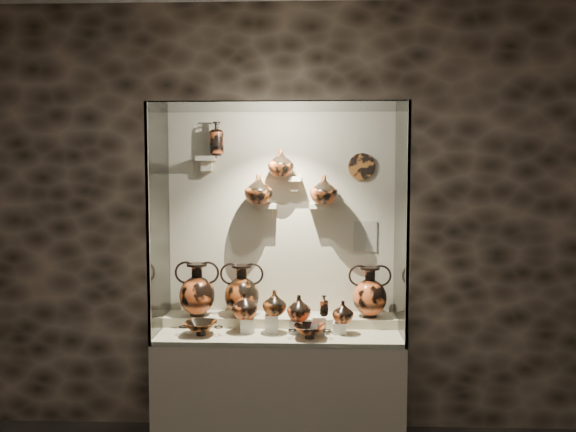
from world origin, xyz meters
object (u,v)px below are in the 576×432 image
at_px(jug_a, 245,305).
at_px(kylix_right, 309,330).
at_px(ovoid_vase_b, 281,163).
at_px(amphora_mid, 242,290).
at_px(jug_b, 274,303).
at_px(ovoid_vase_c, 324,190).
at_px(amphora_right, 370,292).
at_px(lekythos_small, 324,304).
at_px(kylix_left, 201,327).
at_px(amphora_left, 197,289).
at_px(jug_c, 299,308).
at_px(lekythos_tall, 217,137).
at_px(jug_e, 343,312).

distance_m(jug_a, kylix_right, 0.49).
distance_m(kylix_right, ovoid_vase_b, 1.21).
bearing_deg(amphora_mid, kylix_right, -51.45).
distance_m(jug_b, ovoid_vase_c, 0.89).
xyz_separation_m(amphora_right, ovoid_vase_c, (-0.33, 0.05, 0.74)).
distance_m(lekythos_small, kylix_right, 0.23).
bearing_deg(kylix_left, kylix_right, -20.85).
bearing_deg(amphora_mid, kylix_left, -152.88).
relative_size(amphora_right, lekythos_small, 2.27).
distance_m(amphora_left, kylix_left, 0.34).
bearing_deg(amphora_mid, jug_b, -57.97).
distance_m(jug_c, ovoid_vase_c, 0.87).
height_order(amphora_mid, amphora_right, amphora_mid).
bearing_deg(lekythos_tall, kylix_left, -88.15).
height_order(jug_e, kylix_left, jug_e).
bearing_deg(lekythos_tall, kylix_right, -18.04).
relative_size(amphora_left, jug_e, 2.55).
bearing_deg(ovoid_vase_b, ovoid_vase_c, 1.15).
bearing_deg(amphora_left, kylix_left, -59.57).
bearing_deg(lekythos_small, ovoid_vase_c, 103.56).
height_order(jug_c, ovoid_vase_b, ovoid_vase_b).
bearing_deg(amphora_right, amphora_mid, -166.71).
bearing_deg(ovoid_vase_c, amphora_left, -162.12).
distance_m(amphora_mid, lekythos_small, 0.62).
bearing_deg(kylix_right, lekythos_small, 48.40).
distance_m(jug_a, ovoid_vase_c, 1.00).
bearing_deg(lekythos_small, amphora_right, 41.74).
bearing_deg(ovoid_vase_b, amphora_right, -2.45).
relative_size(kylix_left, ovoid_vase_c, 1.37).
height_order(lekythos_tall, ovoid_vase_c, lekythos_tall).
height_order(jug_b, kylix_right, jug_b).
distance_m(ovoid_vase_b, ovoid_vase_c, 0.37).
bearing_deg(amphora_mid, amphora_left, 161.64).
bearing_deg(amphora_mid, jug_a, -96.58).
height_order(jug_b, ovoid_vase_c, ovoid_vase_c).
bearing_deg(lekythos_tall, lekythos_small, -6.03).
distance_m(jug_e, ovoid_vase_b, 1.15).
bearing_deg(ovoid_vase_b, jug_a, -132.04).
height_order(jug_c, kylix_right, jug_c).
bearing_deg(kylix_left, lekythos_small, -10.99).
xyz_separation_m(jug_c, kylix_right, (0.07, -0.13, -0.12)).
bearing_deg(jug_b, lekythos_small, -4.40).
xyz_separation_m(lekythos_tall, ovoid_vase_b, (0.47, -0.03, -0.19)).
distance_m(jug_b, ovoid_vase_b, 1.00).
xyz_separation_m(amphora_mid, jug_c, (0.42, -0.18, -0.08)).
bearing_deg(jug_c, lekythos_small, 26.72).
relative_size(jug_c, jug_e, 1.15).
bearing_deg(kylix_left, amphora_mid, 29.17).
height_order(amphora_mid, ovoid_vase_c, ovoid_vase_c).
xyz_separation_m(amphora_left, jug_a, (0.37, -0.19, -0.07)).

